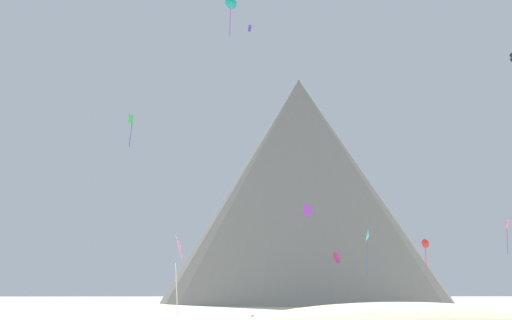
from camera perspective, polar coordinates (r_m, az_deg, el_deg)
bush_near_right at (r=44.53m, az=2.32°, el=-17.12°), size 2.23×2.23×0.81m
rock_massif at (r=119.32m, az=4.96°, el=-3.01°), size 70.76×70.76×52.48m
kite_cyan_low at (r=66.71m, az=12.31°, el=-8.21°), size 1.07×1.88×5.76m
kite_magenta_low at (r=82.77m, az=8.83°, el=-10.67°), size 1.41×2.05×1.89m
kite_red_low at (r=79.33m, az=18.29°, el=-8.84°), size 1.30×0.71×4.06m
kite_pink_low at (r=47.31m, az=-8.39°, el=-9.70°), size 1.31×2.70×7.06m
kite_green_mid at (r=73.56m, az=-13.71°, el=3.86°), size 0.69×0.63×4.65m
kite_indigo_high at (r=78.60m, az=-0.70°, el=14.39°), size 0.59×0.59×0.98m
kite_rainbow_low at (r=68.11m, az=26.06°, el=-6.99°), size 0.68×0.61×4.03m
kite_teal_high at (r=64.40m, az=-2.75°, el=16.96°), size 1.56×1.16×5.26m
kite_violet_low at (r=70.93m, az=5.66°, el=-5.59°), size 1.76×1.45×1.86m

